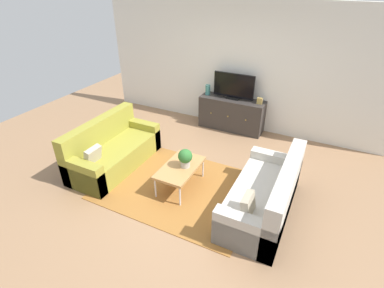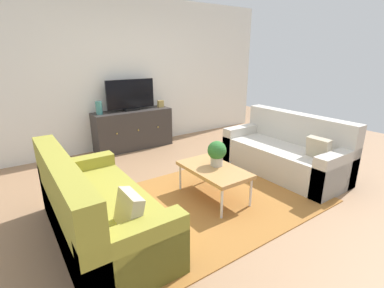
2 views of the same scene
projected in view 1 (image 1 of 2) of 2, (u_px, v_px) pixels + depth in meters
The scene contains 11 objects.
ground_plane at pixel (183, 182), 5.03m from camera, with size 10.00×10.00×0.00m, color #997251.
wall_back at pixel (238, 67), 6.32m from camera, with size 6.40×0.12×2.70m, color silver.
area_rug at pixel (179, 187), 4.91m from camera, with size 2.50×1.90×0.01m, color #9E662D.
couch_left_side at pixel (111, 151), 5.36m from camera, with size 0.81×1.79×0.87m.
couch_right_side at pixel (267, 198), 4.25m from camera, with size 0.81×1.79×0.87m.
coffee_table at pixel (180, 168), 4.75m from camera, with size 0.52×0.90×0.41m.
potted_plant at pixel (185, 157), 4.65m from camera, with size 0.23×0.23×0.31m.
tv_console at pixel (231, 114), 6.60m from camera, with size 1.43×0.47×0.72m.
flat_screen_tv at pixel (234, 86), 6.29m from camera, with size 0.90×0.16×0.56m.
glass_vase at pixel (208, 90), 6.59m from camera, with size 0.11×0.11×0.23m, color teal.
mantel_clock at pixel (260, 101), 6.15m from camera, with size 0.11×0.07×0.13m, color tan.
Camera 1 is at (1.93, -3.52, 3.11)m, focal length 27.51 mm.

